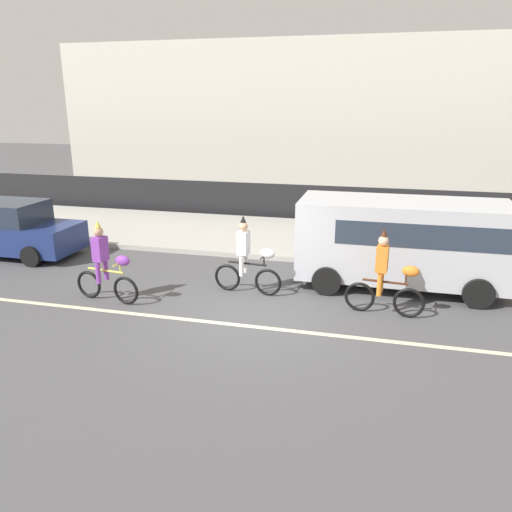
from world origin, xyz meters
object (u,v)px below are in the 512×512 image
(parade_cyclist_purple, at_px, (106,267))
(parked_car_navy, at_px, (11,230))
(parked_van_silver, at_px, (405,238))
(parade_cyclist_zebra, at_px, (248,260))
(parade_cyclist_orange, at_px, (386,278))

(parade_cyclist_purple, distance_m, parked_car_navy, 5.42)
(parked_van_silver, bearing_deg, parked_car_navy, -179.96)
(parade_cyclist_purple, xyz_separation_m, parade_cyclist_zebra, (3.03, 1.30, 0.00))
(parade_cyclist_purple, height_order, parked_van_silver, parked_van_silver)
(parade_cyclist_purple, bearing_deg, parade_cyclist_orange, 7.18)
(parade_cyclist_zebra, xyz_separation_m, parade_cyclist_orange, (3.22, -0.51, 0.00))
(parked_car_navy, bearing_deg, parked_van_silver, 0.04)
(parade_cyclist_zebra, xyz_separation_m, parked_car_navy, (-7.76, 1.35, -0.06))
(parade_cyclist_zebra, relative_size, parked_van_silver, 0.38)
(parked_van_silver, bearing_deg, parade_cyclist_zebra, -159.47)
(parade_cyclist_purple, height_order, parade_cyclist_orange, same)
(parked_van_silver, bearing_deg, parade_cyclist_orange, -102.53)
(parade_cyclist_orange, height_order, parked_car_navy, parade_cyclist_orange)
(parade_cyclist_orange, distance_m, parked_car_navy, 11.13)
(parade_cyclist_orange, bearing_deg, parked_van_silver, 77.47)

